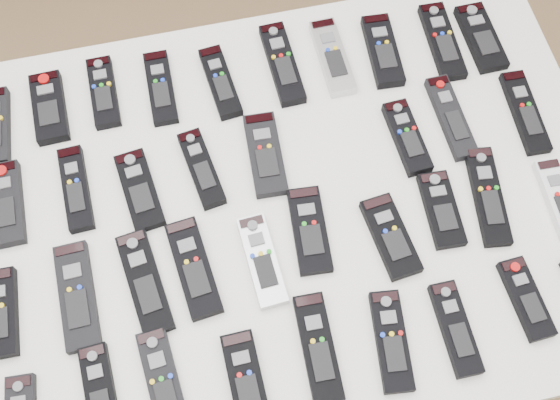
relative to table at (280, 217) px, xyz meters
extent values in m
plane|color=#8E6948|center=(-0.14, 0.02, -0.72)|extent=(4.00, 4.00, 0.00)
cube|color=white|center=(0.00, 0.00, 0.04)|extent=(1.25, 0.88, 0.04)
cylinder|color=beige|center=(-0.56, 0.38, -0.35)|extent=(0.04, 0.04, 0.74)
cylinder|color=beige|center=(0.56, 0.38, -0.35)|extent=(0.04, 0.04, 0.74)
cube|color=black|center=(-0.40, 0.30, 0.07)|extent=(0.07, 0.16, 0.02)
cube|color=black|center=(-0.29, 0.31, 0.07)|extent=(0.05, 0.16, 0.02)
cube|color=black|center=(-0.18, 0.30, 0.07)|extent=(0.05, 0.17, 0.02)
cube|color=black|center=(-0.06, 0.28, 0.07)|extent=(0.06, 0.17, 0.02)
cube|color=black|center=(0.07, 0.30, 0.07)|extent=(0.06, 0.19, 0.02)
cube|color=#B7B7BC|center=(0.18, 0.29, 0.07)|extent=(0.06, 0.18, 0.02)
cube|color=black|center=(0.28, 0.29, 0.07)|extent=(0.07, 0.17, 0.02)
cube|color=black|center=(0.41, 0.28, 0.07)|extent=(0.06, 0.19, 0.02)
cube|color=black|center=(0.49, 0.28, 0.07)|extent=(0.06, 0.17, 0.02)
cube|color=black|center=(-0.49, 0.11, 0.07)|extent=(0.06, 0.17, 0.02)
cube|color=black|center=(-0.37, 0.11, 0.07)|extent=(0.05, 0.17, 0.02)
cube|color=black|center=(-0.25, 0.08, 0.07)|extent=(0.08, 0.17, 0.02)
cube|color=black|center=(-0.13, 0.10, 0.07)|extent=(0.07, 0.17, 0.02)
cube|color=black|center=(-0.01, 0.10, 0.07)|extent=(0.07, 0.18, 0.02)
cube|color=black|center=(0.27, 0.08, 0.07)|extent=(0.06, 0.16, 0.02)
cube|color=black|center=(0.37, 0.10, 0.07)|extent=(0.05, 0.19, 0.02)
cube|color=black|center=(0.51, 0.09, 0.07)|extent=(0.06, 0.19, 0.02)
cube|color=black|center=(-0.52, -0.10, 0.07)|extent=(0.06, 0.16, 0.02)
cube|color=black|center=(-0.38, -0.10, 0.07)|extent=(0.06, 0.20, 0.02)
cube|color=black|center=(-0.27, -0.10, 0.07)|extent=(0.08, 0.20, 0.02)
cube|color=black|center=(-0.18, -0.09, 0.07)|extent=(0.08, 0.19, 0.02)
cube|color=#B7B7BC|center=(-0.06, -0.11, 0.07)|extent=(0.06, 0.17, 0.02)
cube|color=black|center=(0.04, -0.07, 0.07)|extent=(0.07, 0.17, 0.02)
cube|color=black|center=(0.18, -0.11, 0.07)|extent=(0.08, 0.16, 0.02)
cube|color=black|center=(0.29, -0.08, 0.07)|extent=(0.06, 0.15, 0.02)
cube|color=black|center=(0.38, -0.07, 0.07)|extent=(0.08, 0.20, 0.02)
cube|color=silver|center=(0.51, -0.11, 0.07)|extent=(0.05, 0.17, 0.02)
cube|color=black|center=(-0.36, -0.28, 0.07)|extent=(0.06, 0.17, 0.02)
cube|color=black|center=(-0.26, -0.28, 0.07)|extent=(0.07, 0.20, 0.02)
cube|color=black|center=(-0.13, -0.30, 0.07)|extent=(0.06, 0.16, 0.02)
cube|color=black|center=(0.00, -0.28, 0.07)|extent=(0.06, 0.19, 0.02)
cube|color=black|center=(0.13, -0.29, 0.07)|extent=(0.07, 0.18, 0.02)
cube|color=black|center=(0.24, -0.30, 0.07)|extent=(0.05, 0.16, 0.02)
cube|color=black|center=(0.38, -0.27, 0.07)|extent=(0.06, 0.15, 0.02)
camera|label=1|loc=(-0.12, -0.53, 1.25)|focal=45.00mm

